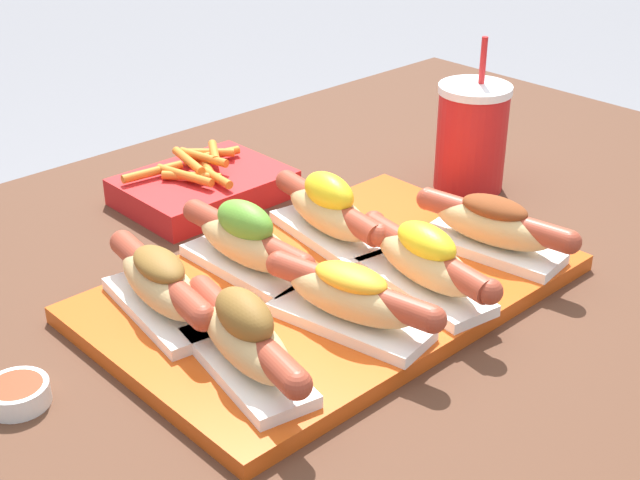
{
  "coord_description": "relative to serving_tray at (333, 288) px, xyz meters",
  "views": [
    {
      "loc": [
        -0.62,
        -0.59,
        1.18
      ],
      "look_at": [
        -0.05,
        0.01,
        0.75
      ],
      "focal_mm": 50.0,
      "sensor_mm": 36.0,
      "label": 1
    }
  ],
  "objects": [
    {
      "name": "hot_dog_4",
      "position": [
        -0.17,
        0.07,
        0.04
      ],
      "size": [
        0.08,
        0.2,
        0.07
      ],
      "color": "white",
      "rests_on": "serving_tray"
    },
    {
      "name": "serving_tray",
      "position": [
        0.0,
        0.0,
        0.0
      ],
      "size": [
        0.49,
        0.32,
        0.02
      ],
      "color": "#CC4C14",
      "rests_on": "patio_table"
    },
    {
      "name": "hot_dog_5",
      "position": [
        -0.05,
        0.08,
        0.04
      ],
      "size": [
        0.06,
        0.2,
        0.08
      ],
      "color": "white",
      "rests_on": "serving_tray"
    },
    {
      "name": "hot_dog_2",
      "position": [
        0.06,
        -0.08,
        0.04
      ],
      "size": [
        0.08,
        0.2,
        0.07
      ],
      "color": "white",
      "rests_on": "serving_tray"
    },
    {
      "name": "fries_basket",
      "position": [
        0.04,
        0.29,
        0.01
      ],
      "size": [
        0.2,
        0.15,
        0.06
      ],
      "color": "red",
      "rests_on": "patio_table"
    },
    {
      "name": "hot_dog_6",
      "position": [
        0.06,
        0.07,
        0.04
      ],
      "size": [
        0.08,
        0.2,
        0.08
      ],
      "color": "white",
      "rests_on": "serving_tray"
    },
    {
      "name": "hot_dog_0",
      "position": [
        -0.17,
        -0.06,
        0.04
      ],
      "size": [
        0.09,
        0.2,
        0.08
      ],
      "color": "white",
      "rests_on": "serving_tray"
    },
    {
      "name": "hot_dog_1",
      "position": [
        -0.05,
        -0.08,
        0.04
      ],
      "size": [
        0.09,
        0.2,
        0.06
      ],
      "color": "white",
      "rests_on": "serving_tray"
    },
    {
      "name": "drink_cup",
      "position": [
        0.33,
        0.08,
        0.06
      ],
      "size": [
        0.09,
        0.09,
        0.2
      ],
      "color": "red",
      "rests_on": "patio_table"
    },
    {
      "name": "hot_dog_3",
      "position": [
        0.17,
        -0.07,
        0.04
      ],
      "size": [
        0.08,
        0.2,
        0.07
      ],
      "color": "white",
      "rests_on": "serving_tray"
    },
    {
      "name": "sauce_bowl",
      "position": [
        -0.33,
        0.05,
        0.0
      ],
      "size": [
        0.06,
        0.06,
        0.02
      ],
      "color": "white",
      "rests_on": "patio_table"
    }
  ]
}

